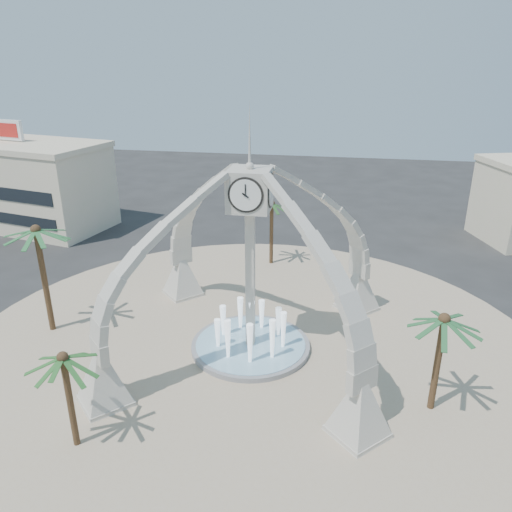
% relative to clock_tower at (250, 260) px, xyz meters
% --- Properties ---
extents(ground, '(140.00, 140.00, 0.00)m').
position_rel_clock_tower_xyz_m(ground, '(0.00, 0.00, -6.49)').
color(ground, '#282828').
rests_on(ground, ground).
extents(plaza, '(40.00, 40.00, 0.06)m').
position_rel_clock_tower_xyz_m(plaza, '(0.00, 0.00, -6.46)').
color(plaza, tan).
rests_on(plaza, ground).
extents(clock_tower, '(17.94, 17.94, 16.30)m').
position_rel_clock_tower_xyz_m(clock_tower, '(0.00, 0.00, 0.00)').
color(clock_tower, beige).
rests_on(clock_tower, ground).
extents(fountain, '(8.00, 8.00, 3.62)m').
position_rel_clock_tower_xyz_m(fountain, '(0.00, 0.00, -6.20)').
color(fountain, gray).
rests_on(fountain, ground).
extents(building_nw, '(23.75, 13.73, 11.90)m').
position_rel_clock_tower_xyz_m(building_nw, '(-32.00, 22.00, -1.66)').
color(building_nw, beige).
rests_on(building_nw, ground).
extents(palm_east, '(5.01, 5.01, 6.47)m').
position_rel_clock_tower_xyz_m(palm_east, '(11.15, -4.21, -0.86)').
color(palm_east, brown).
rests_on(palm_east, ground).
extents(palm_west, '(4.71, 4.71, 8.46)m').
position_rel_clock_tower_xyz_m(palm_west, '(-14.59, -0.11, 1.02)').
color(palm_west, brown).
rests_on(palm_west, ground).
extents(palm_north, '(4.79, 4.79, 6.63)m').
position_rel_clock_tower_xyz_m(palm_north, '(-0.90, 14.97, -0.66)').
color(palm_north, brown).
rests_on(palm_north, ground).
extents(palm_south, '(3.79, 3.79, 5.90)m').
position_rel_clock_tower_xyz_m(palm_south, '(-7.03, -10.41, -1.33)').
color(palm_south, brown).
rests_on(palm_south, ground).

